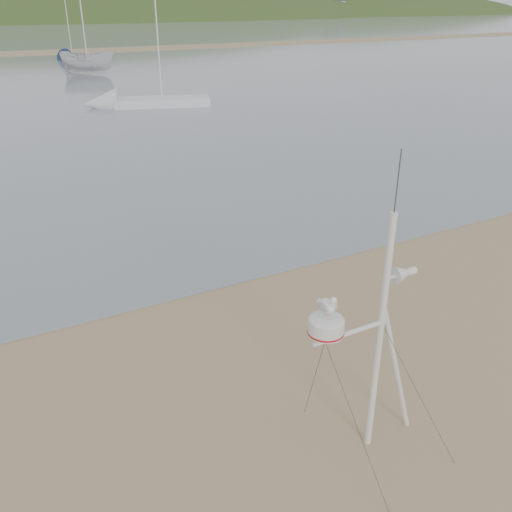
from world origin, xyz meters
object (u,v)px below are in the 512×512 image
mast_rig (373,387)px  sailboat_white_near (128,103)px  sailboat_blue_far (67,57)px  boat_white (85,42)px

mast_rig → sailboat_white_near: size_ratio=0.57×
sailboat_blue_far → sailboat_white_near: sailboat_white_near is taller
mast_rig → sailboat_blue_far: 61.02m
sailboat_blue_far → boat_white: bearing=-93.5°
sailboat_blue_far → sailboat_white_near: (-2.78, -31.91, -0.00)m
boat_white → sailboat_blue_far: sailboat_blue_far is taller
boat_white → sailboat_white_near: (-1.94, -18.35, -2.35)m
boat_white → sailboat_blue_far: bearing=37.5°
mast_rig → boat_white: bearing=81.5°
mast_rig → sailboat_blue_far: sailboat_blue_far is taller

